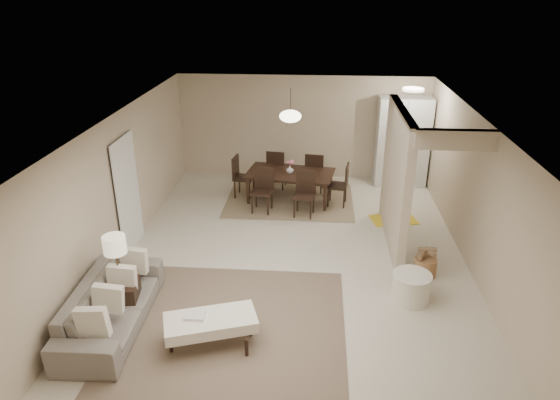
# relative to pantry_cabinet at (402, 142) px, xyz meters

# --- Properties ---
(floor) EXTENTS (9.00, 9.00, 0.00)m
(floor) POSITION_rel_pantry_cabinet_xyz_m (-2.35, -4.15, -1.05)
(floor) COLOR beige
(floor) RESTS_ON ground
(ceiling) EXTENTS (9.00, 9.00, 0.00)m
(ceiling) POSITION_rel_pantry_cabinet_xyz_m (-2.35, -4.15, 1.45)
(ceiling) COLOR white
(ceiling) RESTS_ON back_wall
(back_wall) EXTENTS (6.00, 0.00, 6.00)m
(back_wall) POSITION_rel_pantry_cabinet_xyz_m (-2.35, 0.35, 0.20)
(back_wall) COLOR #C1AE92
(back_wall) RESTS_ON floor
(left_wall) EXTENTS (0.00, 9.00, 9.00)m
(left_wall) POSITION_rel_pantry_cabinet_xyz_m (-5.35, -4.15, 0.20)
(left_wall) COLOR #C1AE92
(left_wall) RESTS_ON floor
(right_wall) EXTENTS (0.00, 9.00, 9.00)m
(right_wall) POSITION_rel_pantry_cabinet_xyz_m (0.65, -4.15, 0.20)
(right_wall) COLOR #C1AE92
(right_wall) RESTS_ON floor
(partition) EXTENTS (0.15, 2.50, 2.50)m
(partition) POSITION_rel_pantry_cabinet_xyz_m (-0.55, -2.90, 0.20)
(partition) COLOR #C1AE92
(partition) RESTS_ON floor
(doorway) EXTENTS (0.04, 0.90, 2.04)m
(doorway) POSITION_rel_pantry_cabinet_xyz_m (-5.32, -3.55, -0.03)
(doorway) COLOR black
(doorway) RESTS_ON floor
(pantry_cabinet) EXTENTS (1.20, 0.55, 2.10)m
(pantry_cabinet) POSITION_rel_pantry_cabinet_xyz_m (0.00, 0.00, 0.00)
(pantry_cabinet) COLOR silver
(pantry_cabinet) RESTS_ON floor
(flush_light) EXTENTS (0.44, 0.44, 0.05)m
(flush_light) POSITION_rel_pantry_cabinet_xyz_m (-0.05, -0.95, 1.41)
(flush_light) COLOR white
(flush_light) RESTS_ON ceiling
(living_rug) EXTENTS (3.20, 3.20, 0.01)m
(living_rug) POSITION_rel_pantry_cabinet_xyz_m (-3.12, -5.83, -1.04)
(living_rug) COLOR brown
(living_rug) RESTS_ON floor
(sofa) EXTENTS (2.28, 0.95, 0.66)m
(sofa) POSITION_rel_pantry_cabinet_xyz_m (-4.80, -5.83, -0.72)
(sofa) COLOR slate
(sofa) RESTS_ON floor
(ottoman_bench) EXTENTS (1.32, 0.90, 0.43)m
(ottoman_bench) POSITION_rel_pantry_cabinet_xyz_m (-3.32, -6.13, -0.70)
(ottoman_bench) COLOR beige
(ottoman_bench) RESTS_ON living_rug
(side_table) EXTENTS (0.54, 0.54, 0.52)m
(side_table) POSITION_rel_pantry_cabinet_xyz_m (-4.75, -5.55, -0.79)
(side_table) COLOR black
(side_table) RESTS_ON floor
(table_lamp) EXTENTS (0.32, 0.32, 0.76)m
(table_lamp) POSITION_rel_pantry_cabinet_xyz_m (-4.75, -5.55, 0.03)
(table_lamp) COLOR #47331E
(table_lamp) RESTS_ON side_table
(round_pouf) EXTENTS (0.59, 0.59, 0.46)m
(round_pouf) POSITION_rel_pantry_cabinet_xyz_m (-0.50, -4.90, -0.82)
(round_pouf) COLOR beige
(round_pouf) RESTS_ON floor
(wicker_basket) EXTENTS (0.40, 0.40, 0.31)m
(wicker_basket) POSITION_rel_pantry_cabinet_xyz_m (-0.14, -4.15, -0.89)
(wicker_basket) COLOR #996A3D
(wicker_basket) RESTS_ON floor
(dining_rug) EXTENTS (2.80, 2.10, 0.01)m
(dining_rug) POSITION_rel_pantry_cabinet_xyz_m (-2.56, -1.23, -1.04)
(dining_rug) COLOR #7F674F
(dining_rug) RESTS_ON floor
(dining_table) EXTENTS (2.01, 1.31, 0.66)m
(dining_table) POSITION_rel_pantry_cabinet_xyz_m (-2.56, -1.23, -0.72)
(dining_table) COLOR black
(dining_table) RESTS_ON dining_rug
(dining_chairs) EXTENTS (2.56, 2.00, 0.94)m
(dining_chairs) POSITION_rel_pantry_cabinet_xyz_m (-2.56, -1.23, -0.58)
(dining_chairs) COLOR black
(dining_chairs) RESTS_ON dining_rug
(vase) EXTENTS (0.21, 0.21, 0.16)m
(vase) POSITION_rel_pantry_cabinet_xyz_m (-2.56, -1.23, -0.31)
(vase) COLOR white
(vase) RESTS_ON dining_table
(yellow_mat) EXTENTS (1.01, 0.74, 0.01)m
(yellow_mat) POSITION_rel_pantry_cabinet_xyz_m (-0.37, -2.05, -1.04)
(yellow_mat) COLOR yellow
(yellow_mat) RESTS_ON floor
(pendant_light) EXTENTS (0.46, 0.46, 0.71)m
(pendant_light) POSITION_rel_pantry_cabinet_xyz_m (-2.56, -1.23, 0.87)
(pendant_light) COLOR #47331E
(pendant_light) RESTS_ON ceiling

